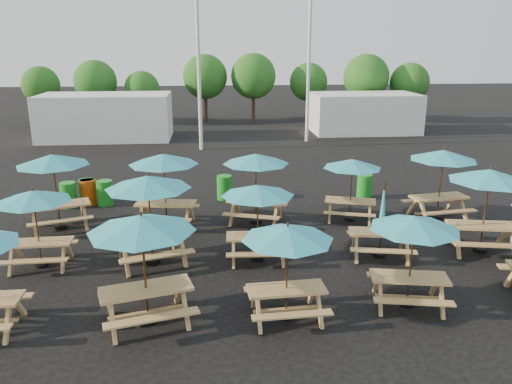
{
  "coord_description": "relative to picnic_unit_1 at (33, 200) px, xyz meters",
  "views": [
    {
      "loc": [
        -1.45,
        -14.27,
        5.81
      ],
      "look_at": [
        0.0,
        1.5,
        1.1
      ],
      "focal_mm": 35.0,
      "sensor_mm": 36.0,
      "label": 1
    }
  ],
  "objects": [
    {
      "name": "waste_bin_4",
      "position": [
        5.15,
        5.69,
        -1.41
      ],
      "size": [
        0.58,
        0.58,
        0.94
      ],
      "primitive_type": "cylinder",
      "color": "#198D23",
      "rests_on": "ground"
    },
    {
      "name": "picnic_unit_5",
      "position": [
        3.14,
        2.86,
        0.26
      ],
      "size": [
        2.57,
        2.57,
        2.47
      ],
      "rotation": [
        0.0,
        0.0,
        -0.16
      ],
      "color": "tan",
      "rests_on": "ground"
    },
    {
      "name": "tree_7",
      "position": [
        19.74,
        24.27,
        1.11
      ],
      "size": [
        2.95,
        2.95,
        4.48
      ],
      "color": "#382314",
      "rests_on": "ground"
    },
    {
      "name": "mast_1",
      "position": [
        10.62,
        17.35,
        4.12
      ],
      "size": [
        0.2,
        0.2,
        12.0
      ],
      "primitive_type": "cylinder",
      "color": "silver",
      "rests_on": "ground"
    },
    {
      "name": "picnic_unit_13",
      "position": [
        12.41,
        -0.11,
        0.28
      ],
      "size": [
        2.64,
        2.64,
        2.49
      ],
      "rotation": [
        0.0,
        0.0,
        -0.19
      ],
      "color": "tan",
      "rests_on": "ground"
    },
    {
      "name": "picnic_unit_2",
      "position": [
        -0.32,
        2.95,
        0.29
      ],
      "size": [
        2.91,
        2.91,
        2.51
      ],
      "rotation": [
        0.0,
        0.0,
        0.34
      ],
      "color": "tan",
      "rests_on": "ground"
    },
    {
      "name": "picnic_unit_4",
      "position": [
        2.99,
        -0.05,
        0.3
      ],
      "size": [
        2.87,
        2.87,
        2.52
      ],
      "rotation": [
        0.0,
        0.0,
        0.31
      ],
      "color": "tan",
      "rests_on": "ground"
    },
    {
      "name": "waste_bin_0",
      "position": [
        -0.61,
        5.23,
        -1.41
      ],
      "size": [
        0.58,
        0.58,
        0.94
      ],
      "primitive_type": "cylinder",
      "color": "#198D23",
      "rests_on": "ground"
    },
    {
      "name": "picnic_unit_1",
      "position": [
        0.0,
        0.0,
        0.0
      ],
      "size": [
        2.04,
        2.04,
        2.17
      ],
      "rotation": [
        0.0,
        0.0,
        0.04
      ],
      "color": "tan",
      "rests_on": "ground"
    },
    {
      "name": "waste_bin_2",
      "position": [
        0.03,
        5.55,
        -1.41
      ],
      "size": [
        0.58,
        0.58,
        0.94
      ],
      "primitive_type": "cylinder",
      "color": "#C3460B",
      "rests_on": "ground"
    },
    {
      "name": "picnic_unit_6",
      "position": [
        6.22,
        -3.24,
        0.0
      ],
      "size": [
        2.08,
        2.08,
        2.18
      ],
      "rotation": [
        0.0,
        0.0,
        0.06
      ],
      "color": "tan",
      "rests_on": "ground"
    },
    {
      "name": "ground",
      "position": [
        6.12,
        1.35,
        -1.88
      ],
      "size": [
        120.0,
        120.0,
        0.0
      ],
      "primitive_type": "plane",
      "color": "black",
      "rests_on": "ground"
    },
    {
      "name": "tree_5",
      "position": [
        12.34,
        26.03,
        1.09
      ],
      "size": [
        2.94,
        2.94,
        4.45
      ],
      "color": "#382314",
      "rests_on": "ground"
    },
    {
      "name": "mast_0",
      "position": [
        4.12,
        15.35,
        4.12
      ],
      "size": [
        0.2,
        0.2,
        12.0
      ],
      "primitive_type": "cylinder",
      "color": "silver",
      "rests_on": "ground"
    },
    {
      "name": "event_tent_0",
      "position": [
        -1.88,
        19.35,
        -0.48
      ],
      "size": [
        8.0,
        4.0,
        2.8
      ],
      "primitive_type": "cube",
      "color": "silver",
      "rests_on": "ground"
    },
    {
      "name": "waste_bin_1",
      "position": [
        -0.03,
        5.62,
        -1.41
      ],
      "size": [
        0.58,
        0.58,
        0.94
      ],
      "primitive_type": "cylinder",
      "color": "#198D23",
      "rests_on": "ground"
    },
    {
      "name": "picnic_unit_14",
      "position": [
        12.39,
        2.73,
        0.24
      ],
      "size": [
        2.5,
        2.5,
        2.45
      ],
      "rotation": [
        0.0,
        0.0,
        0.13
      ],
      "color": "tan",
      "rests_on": "ground"
    },
    {
      "name": "picnic_unit_7",
      "position": [
        5.89,
        -0.11,
        0.03
      ],
      "size": [
        2.11,
        2.11,
        2.21
      ],
      "rotation": [
        0.0,
        0.0,
        -0.06
      ],
      "color": "tan",
      "rests_on": "ground"
    },
    {
      "name": "picnic_unit_10",
      "position": [
        9.37,
        -0.2,
        -0.95
      ],
      "size": [
        2.04,
        1.87,
        2.27
      ],
      "rotation": [
        0.0,
        0.0,
        -0.2
      ],
      "color": "tan",
      "rests_on": "ground"
    },
    {
      "name": "tree_4",
      "position": [
        8.02,
        25.61,
        1.58
      ],
      "size": [
        3.41,
        3.41,
        5.17
      ],
      "color": "#382314",
      "rests_on": "ground"
    },
    {
      "name": "picnic_unit_9",
      "position": [
        9.1,
        -2.95,
        0.03
      ],
      "size": [
        2.35,
        2.35,
        2.21
      ],
      "rotation": [
        0.0,
        0.0,
        -0.19
      ],
      "color": "tan",
      "rests_on": "ground"
    },
    {
      "name": "tree_0",
      "position": [
        -7.96,
        26.6,
        0.95
      ],
      "size": [
        2.8,
        2.8,
        4.24
      ],
      "color": "#382314",
      "rests_on": "ground"
    },
    {
      "name": "event_tent_1",
      "position": [
        15.12,
        20.35,
        -0.58
      ],
      "size": [
        7.0,
        4.0,
        2.6
      ],
      "primitive_type": "cube",
      "color": "silver",
      "rests_on": "ground"
    },
    {
      "name": "tree_2",
      "position": [
        -0.27,
        25.0,
        0.74
      ],
      "size": [
        2.59,
        2.59,
        3.93
      ],
      "color": "#382314",
      "rests_on": "ground"
    },
    {
      "name": "picnic_unit_8",
      "position": [
        6.12,
        2.91,
        0.2
      ],
      "size": [
        2.76,
        2.76,
        2.41
      ],
      "rotation": [
        0.0,
        0.0,
        -0.32
      ],
      "color": "tan",
      "rests_on": "ground"
    },
    {
      "name": "picnic_unit_11",
      "position": [
        9.35,
        2.89,
        -0.01
      ],
      "size": [
        2.44,
        2.44,
        2.16
      ],
      "rotation": [
        0.0,
        0.0,
        -0.29
      ],
      "color": "tan",
      "rests_on": "ground"
    },
    {
      "name": "tree_1",
      "position": [
        -3.63,
        25.25,
        1.27
      ],
      "size": [
        3.11,
        3.11,
        4.72
      ],
      "color": "#382314",
      "rests_on": "ground"
    },
    {
      "name": "tree_3",
      "position": [
        4.36,
        26.07,
        1.53
      ],
      "size": [
        3.36,
        3.36,
        5.09
      ],
      "color": "#382314",
      "rests_on": "ground"
    },
    {
      "name": "tree_6",
      "position": [
        16.35,
        24.25,
        1.55
      ],
      "size": [
        3.38,
        3.38,
        5.13
      ],
      "color": "#382314",
      "rests_on": "ground"
    },
    {
      "name": "waste_bin_3",
      "position": [
        0.67,
        5.37,
        -1.41
      ],
      "size": [
        0.58,
        0.58,
        0.94
      ],
      "primitive_type": "cylinder",
      "color": "#198D23",
      "rests_on": "ground"
    },
    {
      "name": "picnic_unit_3",
      "position": [
        3.21,
        -3.14,
        0.26
      ],
      "size": [
        2.75,
        2.75,
        2.47
      ],
      "rotation": [
        0.0,
        0.0,
        0.26
      ],
      "color": "tan",
      "rests_on": "ground"
    },
    {
      "name": "waste_bin_5",
      "position": [
        10.6,
        5.34,
        -1.41
      ],
      "size": [
        0.58,
        0.58,
        0.94
      ],
      "primitive_type": "cylinder",
      "color": "#198D23",
      "rests_on": "ground"
    }
  ]
}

